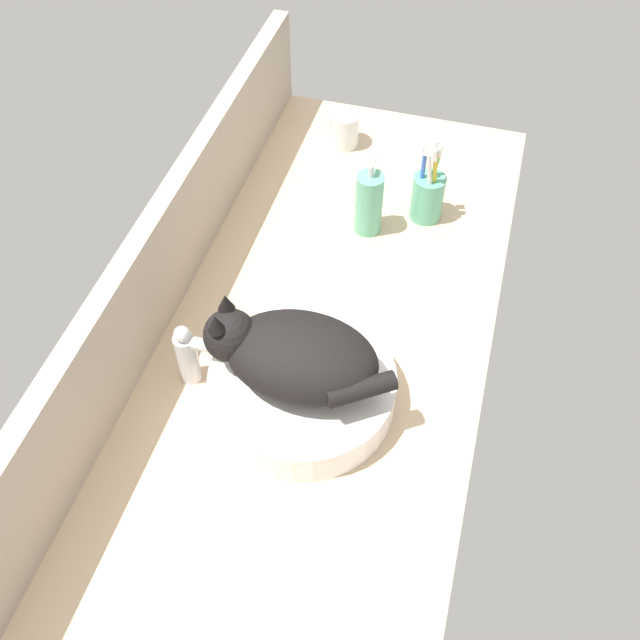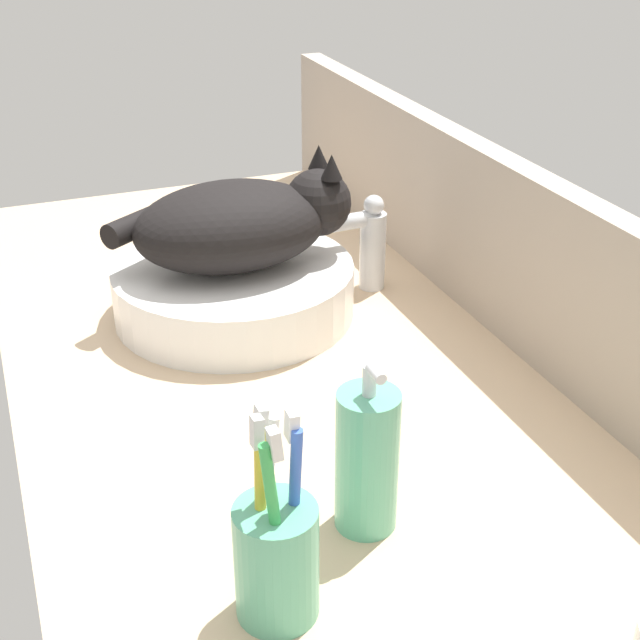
{
  "view_description": "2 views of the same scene",
  "coord_description": "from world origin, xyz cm",
  "px_view_note": "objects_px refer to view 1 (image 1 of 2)",
  "views": [
    {
      "loc": [
        -80.81,
        -22.45,
        103.9
      ],
      "look_at": [
        -5.17,
        -1.03,
        7.48
      ],
      "focal_mm": 40.0,
      "sensor_mm": 36.0,
      "label": 1
    },
    {
      "loc": [
        85.0,
        -29.13,
        54.6
      ],
      "look_at": [
        2.27,
        3.2,
        7.62
      ],
      "focal_mm": 50.0,
      "sensor_mm": 36.0,
      "label": 2
    }
  ],
  "objects_px": {
    "faucet": "(193,353)",
    "soap_dispenser": "(369,203)",
    "sink_basin": "(303,388)",
    "cat": "(293,354)",
    "toothbrush_cup": "(428,195)",
    "water_glass": "(344,131)"
  },
  "relations": [
    {
      "from": "faucet",
      "to": "soap_dispenser",
      "type": "bearing_deg",
      "value": -23.75
    },
    {
      "from": "sink_basin",
      "to": "soap_dispenser",
      "type": "relative_size",
      "value": 1.84
    },
    {
      "from": "sink_basin",
      "to": "cat",
      "type": "height_order",
      "value": "cat"
    },
    {
      "from": "faucet",
      "to": "soap_dispenser",
      "type": "height_order",
      "value": "soap_dispenser"
    },
    {
      "from": "faucet",
      "to": "toothbrush_cup",
      "type": "distance_m",
      "value": 0.61
    },
    {
      "from": "sink_basin",
      "to": "soap_dispenser",
      "type": "height_order",
      "value": "soap_dispenser"
    },
    {
      "from": "toothbrush_cup",
      "to": "water_glass",
      "type": "bearing_deg",
      "value": 49.67
    },
    {
      "from": "sink_basin",
      "to": "toothbrush_cup",
      "type": "height_order",
      "value": "toothbrush_cup"
    },
    {
      "from": "faucet",
      "to": "soap_dispenser",
      "type": "relative_size",
      "value": 0.79
    },
    {
      "from": "toothbrush_cup",
      "to": "water_glass",
      "type": "distance_m",
      "value": 0.3
    },
    {
      "from": "sink_basin",
      "to": "water_glass",
      "type": "xyz_separation_m",
      "value": [
        0.71,
        0.11,
        0.0
      ]
    },
    {
      "from": "cat",
      "to": "faucet",
      "type": "xyz_separation_m",
      "value": [
        -0.01,
        0.18,
        -0.05
      ]
    },
    {
      "from": "sink_basin",
      "to": "toothbrush_cup",
      "type": "xyz_separation_m",
      "value": [
        0.52,
        -0.12,
        0.02
      ]
    },
    {
      "from": "soap_dispenser",
      "to": "water_glass",
      "type": "xyz_separation_m",
      "value": [
        0.27,
        0.12,
        -0.03
      ]
    },
    {
      "from": "sink_basin",
      "to": "water_glass",
      "type": "height_order",
      "value": "water_glass"
    },
    {
      "from": "cat",
      "to": "sink_basin",
      "type": "bearing_deg",
      "value": -86.32
    },
    {
      "from": "faucet",
      "to": "water_glass",
      "type": "height_order",
      "value": "faucet"
    },
    {
      "from": "sink_basin",
      "to": "toothbrush_cup",
      "type": "distance_m",
      "value": 0.53
    },
    {
      "from": "sink_basin",
      "to": "cat",
      "type": "distance_m",
      "value": 0.09
    },
    {
      "from": "toothbrush_cup",
      "to": "soap_dispenser",
      "type": "bearing_deg",
      "value": 123.08
    },
    {
      "from": "cat",
      "to": "water_glass",
      "type": "height_order",
      "value": "cat"
    },
    {
      "from": "sink_basin",
      "to": "soap_dispenser",
      "type": "bearing_deg",
      "value": -1.0
    }
  ]
}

